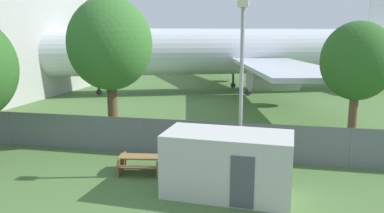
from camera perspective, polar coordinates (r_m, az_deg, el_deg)
perimeter_fence at (r=19.40m, az=-7.94°, el=-4.46°), size 56.07×0.07×1.89m
airplane at (r=40.32m, az=5.35°, el=8.26°), size 48.99×39.87×13.86m
portable_cabin at (r=14.44m, az=5.46°, el=-8.68°), size 4.90×2.61×2.43m
picnic_bench_near_cabin at (r=16.94m, az=-7.84°, el=-8.37°), size 2.07×1.64×0.76m
tree_left_of_cabin at (r=22.02m, az=-12.38°, el=9.23°), size 4.80×4.80×8.18m
tree_behind_benches at (r=19.65m, az=23.87°, el=6.25°), size 3.43×3.43×6.70m
light_mast at (r=15.81m, az=7.58°, el=5.57°), size 0.44×0.44×7.49m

